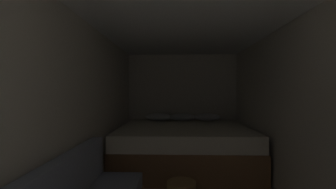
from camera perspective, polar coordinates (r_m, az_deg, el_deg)
The scene contains 5 objects.
wall_back at distance 5.27m, azimuth 3.44°, elevation -2.01°, with size 2.48×0.05×2.14m, color beige.
wall_left at distance 2.69m, azimuth -21.57°, elevation -4.77°, with size 0.05×5.55×2.14m, color beige.
wall_right at distance 2.82m, azimuth 30.78°, elevation -4.57°, with size 0.05×5.55×2.14m, color beige.
ceiling_slab at distance 2.60m, azimuth 5.31°, elevation 19.53°, with size 2.48×5.55×0.05m, color white.
bed at distance 4.32m, azimuth 3.84°, elevation -12.14°, with size 2.26×2.00×0.86m.
Camera 1 is at (-0.15, -0.45, 1.33)m, focal length 25.27 mm.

